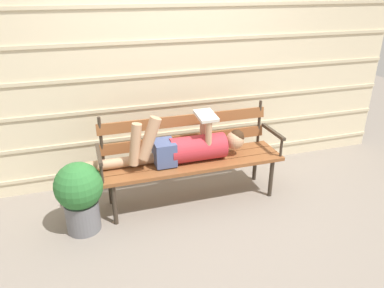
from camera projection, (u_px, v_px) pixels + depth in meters
The scene contains 5 objects.
ground_plane at pixel (196, 206), 3.74m from camera, with size 12.00×12.00×0.00m, color gray.
house_siding at pixel (173, 73), 3.94m from camera, with size 5.44×0.08×2.39m.
park_bench at pixel (190, 153), 3.70m from camera, with size 1.84×0.49×0.93m.
reclining_person at pixel (185, 147), 3.58m from camera, with size 1.69×0.26×0.53m.
potted_plant at pixel (80, 194), 3.23m from camera, with size 0.43×0.43×0.67m.
Camera 1 is at (-1.00, -3.00, 2.09)m, focal length 34.23 mm.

